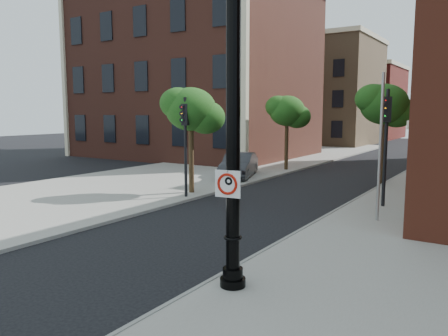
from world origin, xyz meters
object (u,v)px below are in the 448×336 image
Objects in this scene: traffic_signal_left at (185,131)px; traffic_signal_right at (386,129)px; lamppost at (233,151)px; no_parking_sign at (228,184)px; parked_car at (239,166)px.

traffic_signal_left is 0.95× the size of traffic_signal_right.
no_parking_sign is at bearing -97.83° from lamppost.
no_parking_sign is 16.42m from parked_car.
no_parking_sign is 0.13× the size of traffic_signal_left.
traffic_signal_right is at bearing 85.87° from lamppost.
lamppost is at bearing -111.22° from traffic_signal_right.
parked_car is at bearing 112.12° from no_parking_sign.
lamppost is at bearing -62.56° from traffic_signal_left.
lamppost reaches higher than traffic_signal_right.
traffic_signal_right is (9.05, -3.76, 2.46)m from parked_car.
no_parking_sign is 0.13× the size of parked_car.
parked_car is at bearing 140.34° from traffic_signal_right.
no_parking_sign is 0.12× the size of traffic_signal_right.
traffic_signal_right is (0.76, 10.32, 0.81)m from no_parking_sign.
traffic_signal_right is at bearing -42.84° from parked_car.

